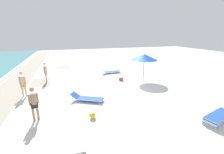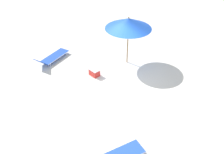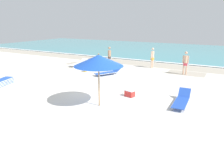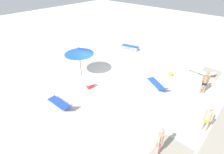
{
  "view_description": "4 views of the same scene",
  "coord_description": "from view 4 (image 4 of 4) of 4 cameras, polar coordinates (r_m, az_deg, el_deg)",
  "views": [
    {
      "loc": [
        -10.96,
        5.03,
        4.26
      ],
      "look_at": [
        0.6,
        1.36,
        0.66
      ],
      "focal_mm": 24.0,
      "sensor_mm": 36.0,
      "label": 1
    },
    {
      "loc": [
        -4.72,
        8.16,
        7.03
      ],
      "look_at": [
        -0.03,
        0.92,
        0.88
      ],
      "focal_mm": 40.0,
      "sensor_mm": 36.0,
      "label": 2
    },
    {
      "loc": [
        6.01,
        -9.95,
        3.91
      ],
      "look_at": [
        -0.16,
        1.15,
        0.67
      ],
      "focal_mm": 35.0,
      "sensor_mm": 36.0,
      "label": 3
    },
    {
      "loc": [
        8.29,
        8.62,
        7.62
      ],
      "look_at": [
        0.38,
        1.46,
        0.95
      ],
      "focal_mm": 28.0,
      "sensor_mm": 36.0,
      "label": 4
    }
  ],
  "objects": [
    {
      "name": "beach_umbrella",
      "position": [
        13.89,
        -10.76,
        8.4
      ],
      "size": [
        2.29,
        2.29,
        2.51
      ],
      "color": "#9E7547",
      "rests_on": "ground_plane"
    },
    {
      "name": "beachgoer_wading_adult",
      "position": [
        10.59,
        28.79,
        -11.55
      ],
      "size": [
        0.27,
        0.44,
        1.76
      ],
      "rotation": [
        0.0,
        0.0,
        4.53
      ],
      "color": "beige",
      "rests_on": "ground_plane"
    },
    {
      "name": "lounger_stack",
      "position": [
        19.52,
        5.87,
        9.51
      ],
      "size": [
        1.08,
        1.99,
        0.41
      ],
      "rotation": [
        0.0,
        0.0,
        0.26
      ],
      "color": "blue",
      "rests_on": "ground_plane"
    },
    {
      "name": "beach_ball",
      "position": [
        15.24,
        18.61,
        0.9
      ],
      "size": [
        0.34,
        0.34,
        0.34
      ],
      "color": "yellow",
      "rests_on": "ground_plane"
    },
    {
      "name": "sun_lounger_beside_umbrella",
      "position": [
        11.84,
        -16.5,
        -8.3
      ],
      "size": [
        0.7,
        2.13,
        0.57
      ],
      "rotation": [
        0.0,
        0.0,
        0.04
      ],
      "color": "blue",
      "rests_on": "ground_plane"
    },
    {
      "name": "cooler_box",
      "position": [
        13.13,
        -7.12,
        -2.75
      ],
      "size": [
        0.57,
        0.46,
        0.37
      ],
      "rotation": [
        0.0,
        0.0,
        2.91
      ],
      "color": "red",
      "rests_on": "ground_plane"
    },
    {
      "name": "ground_plane",
      "position": [
        14.22,
        -3.33,
        -0.85
      ],
      "size": [
        60.0,
        60.0,
        0.16
      ],
      "color": "silver"
    },
    {
      "name": "sun_lounger_under_umbrella",
      "position": [
        16.53,
        27.06,
        1.58
      ],
      "size": [
        0.68,
        2.19,
        0.52
      ],
      "rotation": [
        0.0,
        0.0,
        -0.03
      ],
      "color": "white",
      "rests_on": "ground_plane"
    },
    {
      "name": "beachgoer_strolling_adult",
      "position": [
        8.67,
        15.4,
        -19.41
      ],
      "size": [
        0.44,
        0.27,
        1.76
      ],
      "rotation": [
        0.0,
        0.0,
        3.31
      ],
      "color": "tan",
      "rests_on": "ground_plane"
    },
    {
      "name": "sun_lounger_near_water_left",
      "position": [
        13.55,
        14.52,
        -2.32
      ],
      "size": [
        1.53,
        2.14,
        0.49
      ],
      "rotation": [
        0.0,
        0.0,
        -0.49
      ],
      "color": "blue",
      "rests_on": "ground_plane"
    },
    {
      "name": "beachgoer_shoreline_child",
      "position": [
        13.65,
        28.18,
        -1.22
      ],
      "size": [
        0.28,
        0.42,
        1.76
      ],
      "rotation": [
        0.0,
        0.0,
        1.96
      ],
      "color": "#A37A5B",
      "rests_on": "ground_plane"
    }
  ]
}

